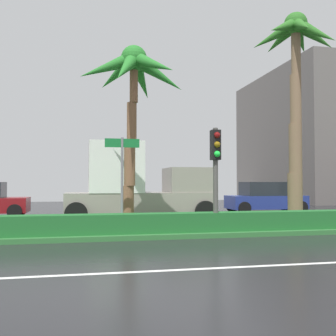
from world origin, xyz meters
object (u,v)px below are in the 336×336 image
object	(u,v)px
traffic_signal_median_right	(216,160)
car_in_traffic_third	(265,198)
box_truck_lead	(137,186)
palm_tree_centre_left	(133,83)
palm_tree_centre	(296,61)
street_name_sign	(122,171)

from	to	relation	value
traffic_signal_median_right	car_in_traffic_third	size ratio (longest dim) A/B	0.77
box_truck_lead	palm_tree_centre_left	bearing A→B (deg)	-99.78
palm_tree_centre	traffic_signal_median_right	size ratio (longest dim) A/B	2.49
palm_tree_centre_left	car_in_traffic_third	xyz separation A→B (m)	(8.22, 6.87, -4.37)
street_name_sign	car_in_traffic_third	bearing A→B (deg)	42.33
box_truck_lead	car_in_traffic_third	xyz separation A→B (m)	(7.55, 3.01, -0.72)
palm_tree_centre	car_in_traffic_third	xyz separation A→B (m)	(1.76, 6.45, -5.65)
palm_tree_centre_left	street_name_sign	distance (m)	3.32
traffic_signal_median_right	palm_tree_centre_left	bearing A→B (deg)	147.43
palm_tree_centre	car_in_traffic_third	distance (m)	8.75
palm_tree_centre_left	car_in_traffic_third	size ratio (longest dim) A/B	1.47
box_truck_lead	street_name_sign	bearing A→B (deg)	-103.05
palm_tree_centre_left	street_name_sign	world-z (taller)	palm_tree_centre_left
palm_tree_centre_left	car_in_traffic_third	distance (m)	11.57
palm_tree_centre	street_name_sign	size ratio (longest dim) A/B	2.75
palm_tree_centre	street_name_sign	distance (m)	8.34
box_truck_lead	palm_tree_centre	bearing A→B (deg)	-30.76
traffic_signal_median_right	street_name_sign	world-z (taller)	traffic_signal_median_right
palm_tree_centre	box_truck_lead	distance (m)	8.35
car_in_traffic_third	traffic_signal_median_right	bearing A→B (deg)	-124.26
traffic_signal_median_right	street_name_sign	distance (m)	3.01
street_name_sign	box_truck_lead	distance (m)	5.07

